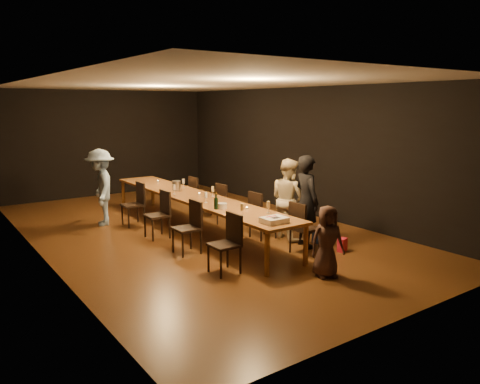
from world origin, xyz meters
TOP-DOWN VIEW (x-y plane):
  - ground at (0.00, 0.00)m, footprint 10.00×10.00m
  - room_shell at (0.00, 0.00)m, footprint 6.04×10.04m
  - table at (0.00, 0.00)m, footprint 0.90×6.00m
  - chair_right_0 at (0.85, -2.40)m, footprint 0.42×0.42m
  - chair_right_1 at (0.85, -1.20)m, footprint 0.42×0.42m
  - chair_right_2 at (0.85, 0.00)m, footprint 0.42×0.42m
  - chair_right_3 at (0.85, 1.20)m, footprint 0.42×0.42m
  - chair_left_0 at (-0.85, -2.40)m, footprint 0.42×0.42m
  - chair_left_1 at (-0.85, -1.20)m, footprint 0.42×0.42m
  - chair_left_2 at (-0.85, 0.00)m, footprint 0.42×0.42m
  - chair_left_3 at (-0.85, 1.20)m, footprint 0.42×0.42m
  - woman_birthday at (1.15, -2.11)m, footprint 0.52×0.69m
  - woman_tan at (1.22, -1.52)m, footprint 0.61×0.78m
  - man_blue at (-1.38, 1.64)m, footprint 0.88×1.20m
  - child at (0.34, -3.43)m, footprint 0.63×0.51m
  - gift_bag_red at (1.48, -2.71)m, footprint 0.23×0.17m
  - gift_bag_blue at (1.53, -2.06)m, footprint 0.25×0.19m
  - birthday_cake at (-0.09, -2.68)m, footprint 0.39×0.31m
  - plate_stack at (-0.20, -1.34)m, footprint 0.20×0.20m
  - champagne_bottle at (-0.31, -1.31)m, footprint 0.09×0.09m
  - ice_bucket at (-0.01, 0.77)m, footprint 0.19×0.19m
  - wineglass_0 at (-0.22, -2.00)m, footprint 0.06×0.06m
  - wineglass_1 at (0.26, -2.09)m, footprint 0.06×0.06m
  - wineglass_2 at (-0.17, -0.73)m, footprint 0.06×0.06m
  - wineglass_3 at (0.27, -0.27)m, footprint 0.06×0.06m
  - wineglass_4 at (-0.26, 0.39)m, footprint 0.06×0.06m
  - wineglass_5 at (0.26, 0.94)m, footprint 0.06×0.06m
  - tealight_near at (0.15, -1.62)m, footprint 0.05×0.05m
  - tealight_mid at (0.15, 0.06)m, footprint 0.05×0.05m
  - tealight_far at (0.15, 2.03)m, footprint 0.05×0.05m

SIDE VIEW (x-z plane):
  - ground at x=0.00m, z-range 0.00..0.00m
  - gift_bag_red at x=1.48m, z-range 0.00..0.24m
  - gift_bag_blue at x=1.53m, z-range 0.00..0.29m
  - chair_right_0 at x=0.85m, z-range 0.00..0.93m
  - chair_right_1 at x=0.85m, z-range 0.00..0.93m
  - chair_right_2 at x=0.85m, z-range 0.00..0.93m
  - chair_right_3 at x=0.85m, z-range 0.00..0.93m
  - chair_left_0 at x=-0.85m, z-range 0.00..0.93m
  - chair_left_1 at x=-0.85m, z-range 0.00..0.93m
  - chair_left_2 at x=-0.85m, z-range 0.00..0.93m
  - chair_left_3 at x=-0.85m, z-range 0.00..0.93m
  - child at x=0.34m, z-range 0.00..1.11m
  - table at x=0.00m, z-range 0.33..1.08m
  - tealight_near at x=0.15m, z-range 0.75..0.78m
  - tealight_mid at x=0.15m, z-range 0.75..0.78m
  - tealight_far at x=0.15m, z-range 0.75..0.78m
  - woman_tan at x=1.22m, z-range 0.00..1.58m
  - birthday_cake at x=-0.09m, z-range 0.75..0.84m
  - plate_stack at x=-0.20m, z-range 0.75..0.85m
  - man_blue at x=-1.38m, z-range 0.00..1.66m
  - woman_birthday at x=1.15m, z-range 0.00..1.70m
  - wineglass_0 at x=-0.22m, z-range 0.75..0.96m
  - wineglass_1 at x=0.26m, z-range 0.75..0.96m
  - wineglass_2 at x=-0.17m, z-range 0.75..0.96m
  - wineglass_3 at x=0.27m, z-range 0.75..0.96m
  - wineglass_4 at x=-0.26m, z-range 0.75..0.96m
  - wineglass_5 at x=0.26m, z-range 0.75..0.96m
  - ice_bucket at x=-0.01m, z-range 0.75..0.96m
  - champagne_bottle at x=-0.31m, z-range 0.75..1.06m
  - room_shell at x=0.00m, z-range 0.57..3.59m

